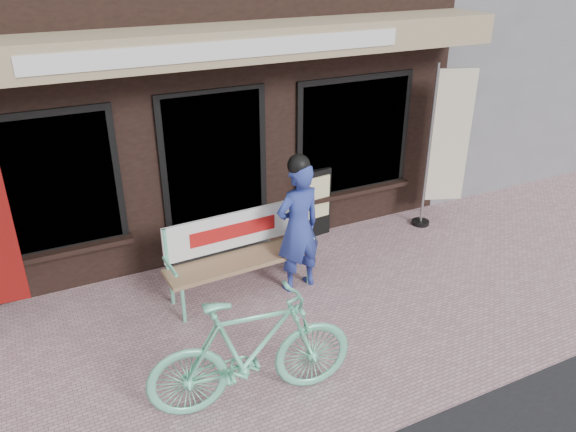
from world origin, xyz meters
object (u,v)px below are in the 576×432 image
bicycle (252,351)px  nobori_cream (446,146)px  menu_stand (314,203)px  bench (238,248)px  person (298,225)px

bicycle → nobori_cream: size_ratio=0.79×
nobori_cream → menu_stand: size_ratio=2.38×
menu_stand → bicycle: bearing=-134.0°
bench → bicycle: bearing=-110.6°
person → menu_stand: (0.79, 1.06, -0.32)m
person → bicycle: person is taller
bench → bicycle: (-0.55, -1.73, -0.01)m
bench → person: person is taller
person → nobori_cream: nobori_cream is taller
bench → nobori_cream: size_ratio=0.76×
person → nobori_cream: bearing=5.0°
bench → menu_stand: size_ratio=1.82×
bicycle → menu_stand: bicycle is taller
person → nobori_cream: 2.68m
bench → person: (0.65, -0.24, 0.26)m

